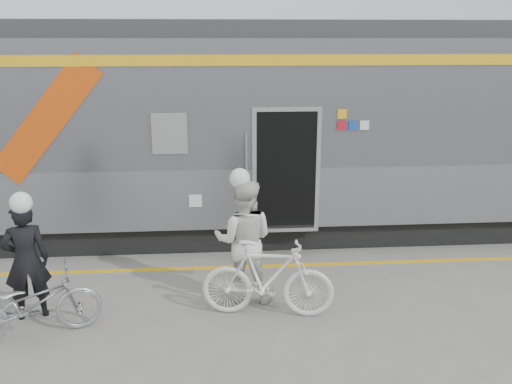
{
  "coord_description": "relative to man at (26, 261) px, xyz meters",
  "views": [
    {
      "loc": [
        -0.15,
        -6.46,
        3.82
      ],
      "look_at": [
        0.47,
        1.6,
        1.5
      ],
      "focal_mm": 38.0,
      "sensor_mm": 36.0,
      "label": 1
    }
  ],
  "objects": [
    {
      "name": "safety_strip",
      "position": [
        2.79,
        1.47,
        -0.84
      ],
      "size": [
        24.0,
        0.12,
        0.01
      ],
      "primitive_type": "cube",
      "color": "gold",
      "rests_on": "ground"
    },
    {
      "name": "helmet_man",
      "position": [
        0.0,
        0.0,
        0.99
      ],
      "size": [
        0.29,
        0.29,
        0.29
      ],
      "primitive_type": "sphere",
      "color": "white",
      "rests_on": "man"
    },
    {
      "name": "man",
      "position": [
        0.0,
        0.0,
        0.0
      ],
      "size": [
        0.71,
        0.57,
        1.69
      ],
      "primitive_type": "imported",
      "rotation": [
        0.0,
        0.0,
        3.45
      ],
      "color": "black",
      "rests_on": "ground"
    },
    {
      "name": "bicycle_left",
      "position": [
        0.2,
        -0.55,
        -0.38
      ],
      "size": [
        1.88,
        1.13,
        0.93
      ],
      "primitive_type": "imported",
      "rotation": [
        0.0,
        0.0,
        1.88
      ],
      "color": "#9FA1A7",
      "rests_on": "ground"
    },
    {
      "name": "helmet_woman",
      "position": [
        3.03,
        0.33,
        1.16
      ],
      "size": [
        0.3,
        0.3,
        0.3
      ],
      "primitive_type": "sphere",
      "color": "white",
      "rests_on": "woman"
    },
    {
      "name": "bicycle_right",
      "position": [
        3.33,
        -0.22,
        -0.28
      ],
      "size": [
        1.93,
        0.83,
        1.12
      ],
      "primitive_type": "imported",
      "rotation": [
        0.0,
        0.0,
        1.41
      ],
      "color": "silver",
      "rests_on": "ground"
    },
    {
      "name": "ground",
      "position": [
        2.79,
        -0.68,
        -0.85
      ],
      "size": [
        90.0,
        90.0,
        0.0
      ],
      "primitive_type": "plane",
      "color": "slate",
      "rests_on": "ground"
    },
    {
      "name": "woman",
      "position": [
        3.03,
        0.33,
        0.08
      ],
      "size": [
        1.01,
        0.84,
        1.86
      ],
      "primitive_type": "imported",
      "rotation": [
        0.0,
        0.0,
        2.98
      ],
      "color": "silver",
      "rests_on": "ground"
    },
    {
      "name": "train",
      "position": [
        1.68,
        3.51,
        1.21
      ],
      "size": [
        24.0,
        3.17,
        4.1
      ],
      "color": "black",
      "rests_on": "ground"
    }
  ]
}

